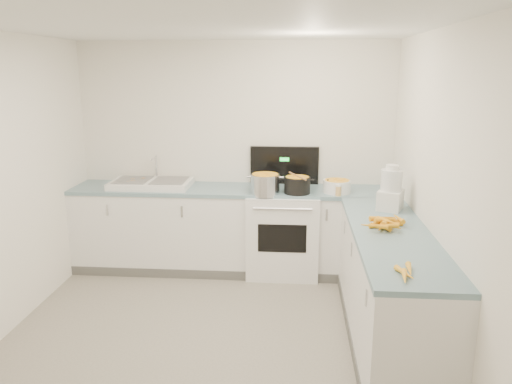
# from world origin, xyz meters

# --- Properties ---
(floor) EXTENTS (3.50, 4.00, 0.00)m
(floor) POSITION_xyz_m (0.00, 0.00, 0.00)
(floor) COLOR gray
(floor) RESTS_ON ground
(ceiling) EXTENTS (3.50, 4.00, 0.00)m
(ceiling) POSITION_xyz_m (0.00, 0.00, 2.50)
(ceiling) COLOR white
(ceiling) RESTS_ON ground
(wall_back) EXTENTS (3.50, 0.00, 2.50)m
(wall_back) POSITION_xyz_m (0.00, 2.00, 1.25)
(wall_back) COLOR white
(wall_back) RESTS_ON ground
(wall_front) EXTENTS (3.50, 0.00, 2.50)m
(wall_front) POSITION_xyz_m (0.00, -2.00, 1.25)
(wall_front) COLOR white
(wall_front) RESTS_ON ground
(wall_right) EXTENTS (0.00, 4.00, 2.50)m
(wall_right) POSITION_xyz_m (1.75, 0.00, 1.25)
(wall_right) COLOR white
(wall_right) RESTS_ON ground
(counter_back) EXTENTS (3.50, 0.62, 0.94)m
(counter_back) POSITION_xyz_m (0.00, 1.70, 0.47)
(counter_back) COLOR white
(counter_back) RESTS_ON ground
(counter_right) EXTENTS (0.62, 2.20, 0.94)m
(counter_right) POSITION_xyz_m (1.45, 0.30, 0.47)
(counter_right) COLOR white
(counter_right) RESTS_ON ground
(stove) EXTENTS (0.76, 0.65, 1.36)m
(stove) POSITION_xyz_m (0.55, 1.69, 0.47)
(stove) COLOR white
(stove) RESTS_ON ground
(sink) EXTENTS (0.86, 0.52, 0.31)m
(sink) POSITION_xyz_m (-0.90, 1.70, 0.98)
(sink) COLOR white
(sink) RESTS_ON counter_back
(steel_pot) EXTENTS (0.37, 0.37, 0.22)m
(steel_pot) POSITION_xyz_m (0.36, 1.51, 1.03)
(steel_pot) COLOR silver
(steel_pot) RESTS_ON stove
(black_pot) EXTENTS (0.32, 0.32, 0.19)m
(black_pot) POSITION_xyz_m (0.70, 1.53, 1.02)
(black_pot) COLOR black
(black_pot) RESTS_ON stove
(wooden_spoon) EXTENTS (0.18, 0.37, 0.02)m
(wooden_spoon) POSITION_xyz_m (0.70, 1.53, 1.12)
(wooden_spoon) COLOR #AD7A47
(wooden_spoon) RESTS_ON black_pot
(mixing_bowl) EXTENTS (0.33, 0.33, 0.13)m
(mixing_bowl) POSITION_xyz_m (1.11, 1.59, 1.01)
(mixing_bowl) COLOR white
(mixing_bowl) RESTS_ON counter_back
(extract_bottle) EXTENTS (0.05, 0.05, 0.12)m
(extract_bottle) POSITION_xyz_m (1.01, 1.56, 1.00)
(extract_bottle) COLOR #593319
(extract_bottle) RESTS_ON counter_back
(spice_jar) EXTENTS (0.06, 0.06, 0.10)m
(spice_jar) POSITION_xyz_m (1.11, 1.45, 0.99)
(spice_jar) COLOR #E5B266
(spice_jar) RESTS_ON counter_back
(food_processor) EXTENTS (0.28, 0.31, 0.42)m
(food_processor) POSITION_xyz_m (1.54, 0.97, 1.12)
(food_processor) COLOR white
(food_processor) RESTS_ON counter_right
(carrot_pile) EXTENTS (0.39, 0.37, 0.09)m
(carrot_pile) POSITION_xyz_m (1.41, 0.42, 0.98)
(carrot_pile) COLOR #FAA71E
(carrot_pile) RESTS_ON counter_right
(peeled_carrots) EXTENTS (0.13, 0.31, 0.04)m
(peeled_carrots) POSITION_xyz_m (1.37, -0.56, 0.96)
(peeled_carrots) COLOR #FFAE26
(peeled_carrots) RESTS_ON counter_right
(peelings) EXTENTS (0.21, 0.20, 0.01)m
(peelings) POSITION_xyz_m (-1.08, 1.71, 1.02)
(peelings) COLOR tan
(peelings) RESTS_ON sink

